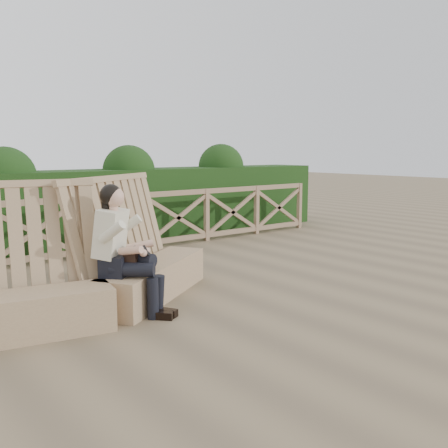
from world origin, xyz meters
TOP-DOWN VIEW (x-y plane):
  - ground at (0.00, 0.00)m, footprint 60.00×60.00m
  - bench at (-1.84, 0.55)m, footprint 4.09×1.82m
  - woman at (-1.49, 0.28)m, footprint 0.81×0.94m
  - guardrail at (0.00, 3.50)m, footprint 10.10×0.09m
  - hedge at (0.00, 4.70)m, footprint 12.00×1.20m

SIDE VIEW (x-z plane):
  - ground at x=0.00m, z-range 0.00..0.00m
  - bench at x=-1.84m, z-range -0.40..1.20m
  - guardrail at x=0.00m, z-range 0.00..1.10m
  - hedge at x=0.00m, z-range 0.00..1.50m
  - woman at x=-1.49m, z-range 0.04..1.56m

